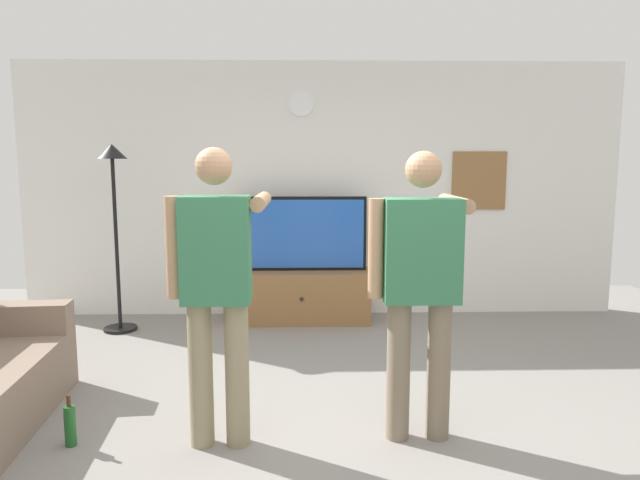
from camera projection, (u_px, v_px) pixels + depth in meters
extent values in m
plane|color=gray|center=(336.00, 441.00, 3.41)|extent=(8.40, 8.40, 0.00)
cube|color=silver|center=(322.00, 190.00, 6.14)|extent=(6.40, 0.10, 2.70)
cube|color=olive|center=(302.00, 296.00, 5.94)|extent=(1.41, 0.46, 0.53)
sphere|color=black|center=(302.00, 299.00, 5.69)|extent=(0.04, 0.04, 0.04)
cube|color=black|center=(302.00, 234.00, 5.90)|extent=(1.34, 0.06, 0.77)
cube|color=blue|center=(302.00, 234.00, 5.87)|extent=(1.28, 0.01, 0.71)
cylinder|color=white|center=(301.00, 104.00, 5.96)|extent=(0.26, 0.03, 0.26)
cube|color=olive|center=(479.00, 181.00, 6.12)|extent=(0.58, 0.04, 0.62)
cylinder|color=black|center=(121.00, 329.00, 5.65)|extent=(0.32, 0.32, 0.03)
cylinder|color=black|center=(116.00, 245.00, 5.53)|extent=(0.04, 0.04, 1.65)
cone|color=black|center=(112.00, 151.00, 5.41)|extent=(0.28, 0.28, 0.14)
cylinder|color=gray|center=(201.00, 374.00, 3.31)|extent=(0.14, 0.14, 0.86)
cylinder|color=gray|center=(237.00, 374.00, 3.32)|extent=(0.14, 0.14, 0.86)
cube|color=#33724C|center=(216.00, 250.00, 3.22)|extent=(0.38, 0.22, 0.61)
sphere|color=tan|center=(214.00, 166.00, 3.15)|extent=(0.21, 0.21, 0.21)
cylinder|color=tan|center=(174.00, 248.00, 3.21)|extent=(0.09, 0.09, 0.58)
cylinder|color=tan|center=(261.00, 201.00, 3.47)|extent=(0.09, 0.58, 0.09)
cube|color=white|center=(265.00, 198.00, 3.79)|extent=(0.04, 0.12, 0.04)
cylinder|color=#7A6B56|center=(398.00, 370.00, 3.40)|extent=(0.14, 0.14, 0.85)
cylinder|color=#7A6B56|center=(439.00, 370.00, 3.40)|extent=(0.14, 0.14, 0.85)
cube|color=#33724C|center=(421.00, 250.00, 3.30)|extent=(0.44, 0.22, 0.60)
sphere|color=tan|center=(423.00, 169.00, 3.24)|extent=(0.21, 0.21, 0.21)
cylinder|color=tan|center=(376.00, 249.00, 3.29)|extent=(0.09, 0.09, 0.58)
cylinder|color=tan|center=(455.00, 203.00, 3.56)|extent=(0.09, 0.58, 0.09)
cube|color=white|center=(443.00, 200.00, 3.88)|extent=(0.04, 0.12, 0.04)
cube|color=#7F6B5B|center=(9.00, 319.00, 4.13)|extent=(0.86, 0.27, 0.22)
cylinder|color=#1E5923|center=(70.00, 426.00, 3.34)|extent=(0.07, 0.07, 0.24)
cylinder|color=#4C2814|center=(69.00, 401.00, 3.32)|extent=(0.02, 0.02, 0.07)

